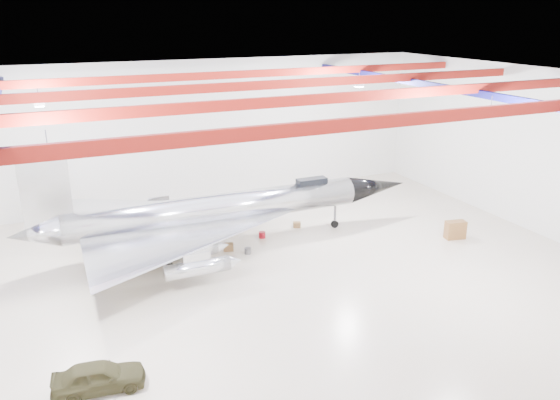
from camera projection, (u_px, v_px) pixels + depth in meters
name	position (u px, v px, depth m)	size (l,w,h in m)	color
floor	(257.00, 278.00, 31.00)	(40.00, 40.00, 0.00)	beige
wall_back	(184.00, 133.00, 42.17)	(40.00, 40.00, 0.00)	silver
wall_right	(529.00, 150.00, 36.95)	(30.00, 30.00, 0.00)	silver
ceiling	(254.00, 82.00, 27.43)	(40.00, 40.00, 0.00)	#0A0F38
ceiling_structure	(254.00, 95.00, 27.65)	(39.50, 29.50, 1.08)	maroon
jet_aircraft	(218.00, 213.00, 34.40)	(26.15, 15.17, 7.14)	silver
jeep	(99.00, 377.00, 21.61)	(1.45, 3.60, 1.23)	#35321A
desk	(455.00, 230.00, 36.28)	(1.32, 0.66, 1.21)	brown
crate_ply	(110.00, 265.00, 32.14)	(0.50, 0.40, 0.35)	olive
toolbox_red	(150.00, 246.00, 34.78)	(0.50, 0.40, 0.35)	maroon
engine_drum	(248.00, 251.00, 34.08)	(0.42, 0.42, 0.38)	#59595B
parts_bin	(297.00, 225.00, 38.33)	(0.51, 0.41, 0.36)	olive
crate_small	(96.00, 262.00, 32.64)	(0.41, 0.33, 0.29)	#59595B
tool_chest	(262.00, 235.00, 36.51)	(0.46, 0.46, 0.41)	maroon
oil_barrel	(228.00, 247.00, 34.55)	(0.63, 0.50, 0.44)	olive
spares_box	(248.00, 217.00, 39.74)	(0.41, 0.41, 0.37)	#59595B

